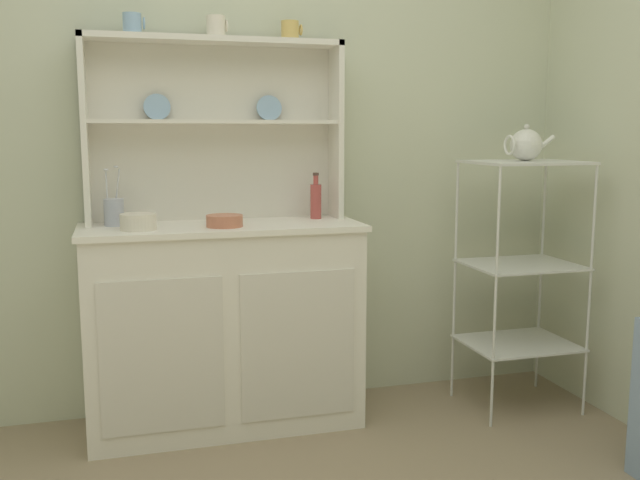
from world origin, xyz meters
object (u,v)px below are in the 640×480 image
object	(u,v)px
hutch_shelf_unit	(214,117)
hutch_cabinet	(224,324)
porcelain_teapot	(526,145)
jam_bottle	(316,200)
utensil_jar	(114,212)
bakers_rack	(521,255)
cup_sky_0	(133,24)
bowl_mixing_large	(138,222)

from	to	relation	value
hutch_shelf_unit	hutch_cabinet	bearing A→B (deg)	-90.00
porcelain_teapot	jam_bottle	bearing A→B (deg)	164.81
hutch_cabinet	utensil_jar	size ratio (longest dim) A/B	4.74
bakers_rack	utensil_jar	world-z (taller)	bakers_rack
hutch_cabinet	bakers_rack	world-z (taller)	bakers_rack
cup_sky_0	hutch_cabinet	bearing A→B (deg)	-20.70
bowl_mixing_large	jam_bottle	world-z (taller)	jam_bottle
hutch_shelf_unit	cup_sky_0	distance (m)	0.49
hutch_cabinet	bowl_mixing_large	distance (m)	0.57
bakers_rack	porcelain_teapot	distance (m)	0.49
cup_sky_0	jam_bottle	distance (m)	1.04
bakers_rack	porcelain_teapot	size ratio (longest dim) A/B	4.89
utensil_jar	hutch_cabinet	bearing A→B (deg)	-10.38
jam_bottle	bakers_rack	bearing A→B (deg)	-15.16
hutch_cabinet	jam_bottle	bearing A→B (deg)	11.44
bowl_mixing_large	porcelain_teapot	bearing A→B (deg)	-2.78
jam_bottle	cup_sky_0	bearing A→B (deg)	177.25
porcelain_teapot	cup_sky_0	bearing A→B (deg)	170.42
cup_sky_0	porcelain_teapot	bearing A→B (deg)	-9.58
cup_sky_0	porcelain_teapot	distance (m)	1.73
bowl_mixing_large	cup_sky_0	bearing A→B (deg)	86.17
hutch_cabinet	porcelain_teapot	size ratio (longest dim) A/B	5.04
porcelain_teapot	bowl_mixing_large	bearing A→B (deg)	177.22
hutch_cabinet	cup_sky_0	size ratio (longest dim) A/B	13.23
jam_bottle	hutch_shelf_unit	bearing A→B (deg)	169.47
utensil_jar	porcelain_teapot	distance (m)	1.77
bowl_mixing_large	utensil_jar	distance (m)	0.18
hutch_cabinet	bowl_mixing_large	bearing A→B (deg)	-167.72
hutch_shelf_unit	bowl_mixing_large	size ratio (longest dim) A/B	7.71
bakers_rack	cup_sky_0	bearing A→B (deg)	170.43
cup_sky_0	porcelain_teapot	xyz separation A→B (m)	(1.63, -0.28, -0.48)
cup_sky_0	utensil_jar	world-z (taller)	cup_sky_0
cup_sky_0	jam_bottle	xyz separation A→B (m)	(0.75, -0.04, -0.72)
hutch_shelf_unit	porcelain_teapot	world-z (taller)	hutch_shelf_unit
bowl_mixing_large	porcelain_teapot	distance (m)	1.67
hutch_cabinet	utensil_jar	distance (m)	0.65
hutch_shelf_unit	bakers_rack	world-z (taller)	hutch_shelf_unit
utensil_jar	cup_sky_0	bearing A→B (deg)	23.20
hutch_shelf_unit	bowl_mixing_large	world-z (taller)	hutch_shelf_unit
hutch_shelf_unit	bakers_rack	distance (m)	1.48
bowl_mixing_large	utensil_jar	xyz separation A→B (m)	(-0.09, 0.15, 0.03)
jam_bottle	hutch_cabinet	bearing A→B (deg)	-168.56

